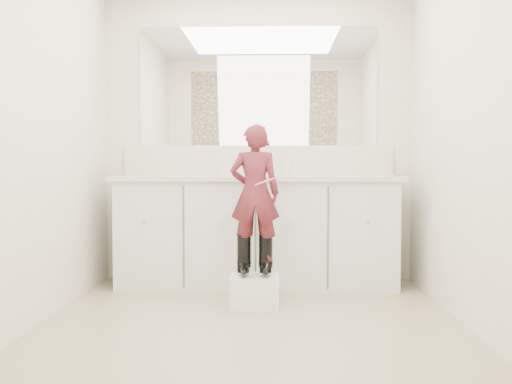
{
  "coord_description": "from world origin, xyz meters",
  "views": [
    {
      "loc": [
        0.14,
        -3.36,
        0.98
      ],
      "look_at": [
        0.02,
        0.56,
        0.79
      ],
      "focal_mm": 40.0,
      "sensor_mm": 36.0,
      "label": 1
    }
  ],
  "objects": [
    {
      "name": "cup",
      "position": [
        0.24,
        1.28,
        0.94
      ],
      "size": [
        0.13,
        0.13,
        0.1
      ],
      "primitive_type": "imported",
      "rotation": [
        0.0,
        0.0,
        -0.16
      ],
      "color": "beige",
      "rests_on": "countertop"
    },
    {
      "name": "toothbrush",
      "position": [
        0.08,
        0.48,
        0.86
      ],
      "size": [
        0.14,
        0.01,
        0.06
      ],
      "primitive_type": "cylinder",
      "rotation": [
        0.0,
        1.22,
        0.0
      ],
      "color": "pink",
      "rests_on": "toddler"
    },
    {
      "name": "wall_right",
      "position": [
        1.3,
        0.0,
        1.2
      ],
      "size": [
        0.0,
        3.0,
        3.0
      ],
      "primitive_type": "plane",
      "rotation": [
        1.57,
        0.0,
        -1.57
      ],
      "color": "beige",
      "rests_on": "floor"
    },
    {
      "name": "wall_front",
      "position": [
        0.0,
        -1.5,
        1.2
      ],
      "size": [
        2.6,
        0.0,
        2.6
      ],
      "primitive_type": "plane",
      "rotation": [
        -1.57,
        0.0,
        0.0
      ],
      "color": "beige",
      "rests_on": "floor"
    },
    {
      "name": "mirror",
      "position": [
        0.0,
        1.49,
        1.64
      ],
      "size": [
        2.0,
        0.02,
        1.0
      ],
      "primitive_type": "cube",
      "color": "white",
      "rests_on": "wall_back"
    },
    {
      "name": "vanity_cabinet",
      "position": [
        0.0,
        1.23,
        0.42
      ],
      "size": [
        2.2,
        0.55,
        0.85
      ],
      "primitive_type": "cube",
      "color": "silver",
      "rests_on": "floor"
    },
    {
      "name": "wall_back",
      "position": [
        0.0,
        1.5,
        1.2
      ],
      "size": [
        2.6,
        0.0,
        2.6
      ],
      "primitive_type": "plane",
      "rotation": [
        1.57,
        0.0,
        0.0
      ],
      "color": "beige",
      "rests_on": "floor"
    },
    {
      "name": "countertop",
      "position": [
        0.0,
        1.21,
        0.87
      ],
      "size": [
        2.28,
        0.58,
        0.04
      ],
      "primitive_type": "cube",
      "color": "beige",
      "rests_on": "vanity_cabinet"
    },
    {
      "name": "boot_right",
      "position": [
        0.08,
        0.56,
        0.35
      ],
      "size": [
        0.1,
        0.19,
        0.28
      ],
      "primitive_type": null,
      "rotation": [
        0.0,
        0.0,
        0.0
      ],
      "color": "black",
      "rests_on": "step_stool"
    },
    {
      "name": "step_stool",
      "position": [
        0.01,
        0.54,
        0.11
      ],
      "size": [
        0.34,
        0.28,
        0.21
      ],
      "primitive_type": "cube",
      "rotation": [
        0.0,
        0.0,
        0.0
      ],
      "color": "white",
      "rests_on": "floor"
    },
    {
      "name": "boot_left",
      "position": [
        -0.07,
        0.56,
        0.35
      ],
      "size": [
        0.1,
        0.19,
        0.28
      ],
      "primitive_type": null,
      "rotation": [
        0.0,
        0.0,
        0.0
      ],
      "color": "black",
      "rests_on": "step_stool"
    },
    {
      "name": "wall_left",
      "position": [
        -1.3,
        0.0,
        1.2
      ],
      "size": [
        0.0,
        3.0,
        3.0
      ],
      "primitive_type": "plane",
      "rotation": [
        1.57,
        0.0,
        1.57
      ],
      "color": "beige",
      "rests_on": "floor"
    },
    {
      "name": "faucet",
      "position": [
        0.0,
        1.38,
        0.94
      ],
      "size": [
        0.08,
        0.08,
        0.1
      ],
      "primitive_type": "cylinder",
      "color": "silver",
      "rests_on": "countertop"
    },
    {
      "name": "soap_bottle",
      "position": [
        -0.34,
        1.16,
        0.97
      ],
      "size": [
        0.1,
        0.1,
        0.17
      ],
      "primitive_type": "imported",
      "rotation": [
        0.0,
        0.0,
        -0.36
      ],
      "color": "beige",
      "rests_on": "countertop"
    },
    {
      "name": "backsplash",
      "position": [
        0.0,
        1.49,
        1.02
      ],
      "size": [
        2.28,
        0.03,
        0.25
      ],
      "primitive_type": "cube",
      "color": "beige",
      "rests_on": "countertop"
    },
    {
      "name": "floor",
      "position": [
        0.0,
        0.0,
        0.0
      ],
      "size": [
        3.0,
        3.0,
        0.0
      ],
      "primitive_type": "plane",
      "color": "#968462",
      "rests_on": "ground"
    },
    {
      "name": "toddler",
      "position": [
        0.01,
        0.56,
        0.78
      ],
      "size": [
        0.34,
        0.23,
        0.94
      ],
      "primitive_type": "imported",
      "rotation": [
        0.0,
        0.0,
        3.15
      ],
      "color": "#9D303F",
      "rests_on": "step_stool"
    }
  ]
}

